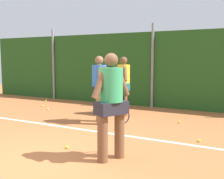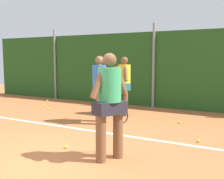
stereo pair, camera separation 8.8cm
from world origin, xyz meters
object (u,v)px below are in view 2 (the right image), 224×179
(player_foreground_near, at_px, (110,101))
(tennis_ball_11, at_px, (119,127))
(tennis_ball_5, at_px, (49,109))
(player_midcourt, at_px, (100,86))
(player_backcourt_far, at_px, (124,82))
(tennis_ball_7, at_px, (66,147))
(tennis_ball_3, at_px, (44,105))
(tennis_ball_9, at_px, (48,100))
(tennis_ball_4, at_px, (47,101))
(tennis_ball_6, at_px, (180,122))
(tennis_ball_8, at_px, (199,141))
(tennis_ball_2, at_px, (93,109))

(player_foreground_near, xyz_separation_m, tennis_ball_11, (-0.84, 2.04, -1.04))
(tennis_ball_5, bearing_deg, player_midcourt, -17.78)
(player_backcourt_far, height_order, tennis_ball_7, player_backcourt_far)
(player_foreground_near, xyz_separation_m, tennis_ball_3, (-4.82, 3.61, -1.04))
(player_midcourt, xyz_separation_m, tennis_ball_9, (-4.00, 2.38, -1.03))
(tennis_ball_5, distance_m, tennis_ball_11, 3.53)
(tennis_ball_4, relative_size, tennis_ball_6, 1.00)
(player_foreground_near, relative_size, player_backcourt_far, 1.02)
(tennis_ball_5, relative_size, tennis_ball_11, 1.00)
(tennis_ball_3, xyz_separation_m, tennis_ball_8, (6.06, -1.82, 0.00))
(tennis_ball_5, relative_size, tennis_ball_8, 1.00)
(player_backcourt_far, xyz_separation_m, tennis_ball_8, (2.70, -1.88, -1.02))
(tennis_ball_7, height_order, tennis_ball_11, same)
(tennis_ball_5, bearing_deg, tennis_ball_3, 144.77)
(player_midcourt, relative_size, tennis_ball_2, 28.71)
(player_backcourt_far, relative_size, tennis_ball_3, 28.45)
(player_backcourt_far, height_order, tennis_ball_9, player_backcourt_far)
(player_foreground_near, distance_m, tennis_ball_3, 6.11)
(player_foreground_near, bearing_deg, tennis_ball_9, 76.74)
(tennis_ball_7, bearing_deg, player_backcourt_far, 96.19)
(player_foreground_near, bearing_deg, tennis_ball_8, -7.92)
(player_foreground_near, height_order, tennis_ball_7, player_foreground_near)
(tennis_ball_11, bearing_deg, tennis_ball_2, 136.59)
(tennis_ball_5, relative_size, tennis_ball_6, 1.00)
(player_midcourt, distance_m, player_backcourt_far, 1.34)
(tennis_ball_9, bearing_deg, tennis_ball_4, -58.72)
(player_midcourt, height_order, tennis_ball_4, player_midcourt)
(tennis_ball_3, xyz_separation_m, tennis_ball_5, (0.63, -0.44, 0.00))
(tennis_ball_3, distance_m, tennis_ball_7, 5.12)
(tennis_ball_6, distance_m, tennis_ball_7, 3.55)
(player_backcourt_far, bearing_deg, tennis_ball_7, -29.29)
(tennis_ball_8, bearing_deg, tennis_ball_4, 157.94)
(tennis_ball_11, bearing_deg, tennis_ball_7, -96.88)
(tennis_ball_2, bearing_deg, player_backcourt_far, -8.44)
(player_backcourt_far, xyz_separation_m, tennis_ball_9, (-4.13, 1.05, -1.02))
(player_backcourt_far, xyz_separation_m, tennis_ball_4, (-4.00, 0.84, -1.02))
(player_foreground_near, bearing_deg, tennis_ball_4, 77.36)
(tennis_ball_8, bearing_deg, player_backcourt_far, 145.19)
(player_backcourt_far, bearing_deg, tennis_ball_5, -115.14)
(player_backcourt_far, bearing_deg, tennis_ball_6, 44.33)
(tennis_ball_4, bearing_deg, tennis_ball_11, -28.04)
(tennis_ball_3, bearing_deg, player_backcourt_far, 0.94)
(tennis_ball_11, bearing_deg, tennis_ball_8, -7.01)
(tennis_ball_4, xyz_separation_m, tennis_ball_8, (6.70, -2.72, 0.00))
(player_midcourt, bearing_deg, tennis_ball_7, 159.79)
(player_backcourt_far, height_order, tennis_ball_4, player_backcourt_far)
(tennis_ball_5, bearing_deg, tennis_ball_6, 1.92)
(player_backcourt_far, height_order, tennis_ball_6, player_backcourt_far)
(tennis_ball_3, bearing_deg, player_foreground_near, -36.84)
(tennis_ball_9, bearing_deg, tennis_ball_6, -12.96)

